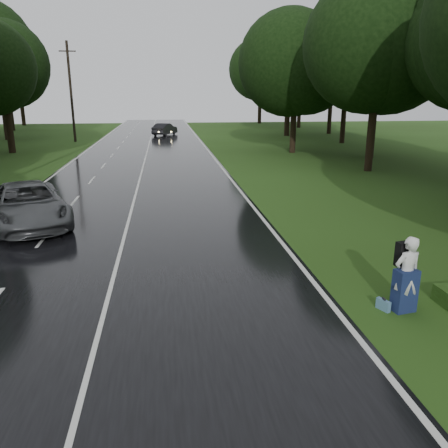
{
  "coord_description": "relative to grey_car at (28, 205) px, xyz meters",
  "views": [
    {
      "loc": [
        1.65,
        -9.16,
        5.29
      ],
      "look_at": [
        3.54,
        5.26,
        1.1
      ],
      "focal_mm": 36.24,
      "sensor_mm": 36.0,
      "label": 1
    }
  ],
  "objects": [
    {
      "name": "tree_right_f",
      "position": [
        21.74,
        39.88,
        -0.9
      ],
      "size": [
        10.13,
        10.13,
        15.83
      ],
      "primitive_type": null,
      "color": "black",
      "rests_on": "ground"
    },
    {
      "name": "tree_left_f",
      "position": [
        -12.96,
        38.82,
        -0.9
      ],
      "size": [
        9.22,
        9.22,
        14.41
      ],
      "primitive_type": null,
      "color": "black",
      "rests_on": "ground"
    },
    {
      "name": "lane_center",
      "position": [
        4.04,
        10.13,
        -0.86
      ],
      "size": [
        0.12,
        140.0,
        0.01
      ],
      "primitive_type": "cube",
      "color": "silver",
      "rests_on": "road"
    },
    {
      "name": "road",
      "position": [
        4.04,
        10.13,
        -0.88
      ],
      "size": [
        12.0,
        140.0,
        0.04
      ],
      "primitive_type": "cube",
      "color": "black",
      "rests_on": "ground"
    },
    {
      "name": "grey_car",
      "position": [
        0.0,
        0.0,
        0.0
      ],
      "size": [
        4.89,
        6.81,
        1.72
      ],
      "primitive_type": "imported",
      "rotation": [
        0.0,
        0.0,
        0.37
      ],
      "color": "#494B4E",
      "rests_on": "road"
    },
    {
      "name": "utility_pole_far",
      "position": [
        -4.46,
        35.31,
        -0.9
      ],
      "size": [
        1.8,
        0.28,
        10.89
      ],
      "primitive_type": null,
      "color": "black",
      "rests_on": "ground"
    },
    {
      "name": "tree_right_e",
      "position": [
        17.59,
        22.4,
        -0.9
      ],
      "size": [
        8.49,
        8.49,
        13.26
      ],
      "primitive_type": null,
      "color": "black",
      "rests_on": "ground"
    },
    {
      "name": "ground",
      "position": [
        4.04,
        -9.87,
        -0.9
      ],
      "size": [
        160.0,
        160.0,
        0.0
      ],
      "primitive_type": "plane",
      "color": "#284B16",
      "rests_on": "ground"
    },
    {
      "name": "tree_right_d",
      "position": [
        20.08,
        11.48,
        -0.9
      ],
      "size": [
        9.66,
        9.66,
        15.1
      ],
      "primitive_type": null,
      "color": "black",
      "rests_on": "ground"
    },
    {
      "name": "far_car",
      "position": [
        5.83,
        42.3,
        -0.08
      ],
      "size": [
        3.47,
        4.98,
        1.56
      ],
      "primitive_type": "imported",
      "rotation": [
        0.0,
        0.0,
        2.71
      ],
      "color": "black",
      "rests_on": "road"
    },
    {
      "name": "tree_left_e",
      "position": [
        -8.46,
        25.72,
        -0.9
      ],
      "size": [
        8.39,
        8.39,
        13.11
      ],
      "primitive_type": null,
      "color": "black",
      "rests_on": "ground"
    },
    {
      "name": "hitchhiker",
      "position": [
        11.55,
        -9.27,
        0.02
      ],
      "size": [
        0.79,
        0.74,
        1.97
      ],
      "color": "silver",
      "rests_on": "ground"
    },
    {
      "name": "suitcase",
      "position": [
        11.06,
        -9.2,
        -0.76
      ],
      "size": [
        0.25,
        0.41,
        0.28
      ],
      "primitive_type": "cube",
      "rotation": [
        0.0,
        0.0,
        0.38
      ],
      "color": "teal",
      "rests_on": "ground"
    }
  ]
}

